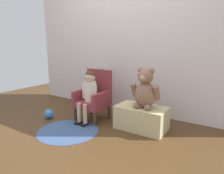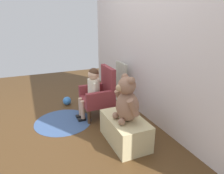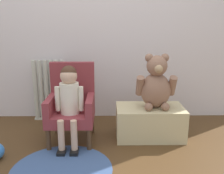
{
  "view_description": "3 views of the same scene",
  "coord_description": "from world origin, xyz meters",
  "px_view_note": "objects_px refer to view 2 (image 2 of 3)",
  "views": [
    {
      "loc": [
        1.58,
        -1.72,
        1.09
      ],
      "look_at": [
        0.15,
        0.48,
        0.53
      ],
      "focal_mm": 32.0,
      "sensor_mm": 36.0,
      "label": 1
    },
    {
      "loc": [
        2.35,
        -0.38,
        1.37
      ],
      "look_at": [
        0.17,
        0.56,
        0.55
      ],
      "focal_mm": 32.0,
      "sensor_mm": 36.0,
      "label": 2
    },
    {
      "loc": [
        0.16,
        -1.71,
        1.09
      ],
      "look_at": [
        0.19,
        0.51,
        0.52
      ],
      "focal_mm": 40.0,
      "sensor_mm": 36.0,
      "label": 3
    }
  ],
  "objects_px": {
    "radiator": "(121,83)",
    "child_armchair": "(100,94)",
    "floor_rug": "(63,122)",
    "low_bench": "(125,130)",
    "child_figure": "(92,86)",
    "large_teddy_bear": "(127,101)",
    "toy_ball": "(67,101)"
  },
  "relations": [
    {
      "from": "radiator",
      "to": "child_figure",
      "type": "height_order",
      "value": "child_figure"
    },
    {
      "from": "low_bench",
      "to": "toy_ball",
      "type": "height_order",
      "value": "low_bench"
    },
    {
      "from": "radiator",
      "to": "child_armchair",
      "type": "height_order",
      "value": "child_armchair"
    },
    {
      "from": "radiator",
      "to": "low_bench",
      "type": "height_order",
      "value": "radiator"
    },
    {
      "from": "child_armchair",
      "to": "large_teddy_bear",
      "type": "bearing_deg",
      "value": 1.38
    },
    {
      "from": "floor_rug",
      "to": "large_teddy_bear",
      "type": "bearing_deg",
      "value": 35.36
    },
    {
      "from": "radiator",
      "to": "child_figure",
      "type": "relative_size",
      "value": 0.95
    },
    {
      "from": "large_teddy_bear",
      "to": "toy_ball",
      "type": "bearing_deg",
      "value": -163.71
    },
    {
      "from": "large_teddy_bear",
      "to": "toy_ball",
      "type": "relative_size",
      "value": 3.73
    },
    {
      "from": "child_figure",
      "to": "floor_rug",
      "type": "relative_size",
      "value": 0.93
    },
    {
      "from": "floor_rug",
      "to": "toy_ball",
      "type": "relative_size",
      "value": 5.67
    },
    {
      "from": "radiator",
      "to": "floor_rug",
      "type": "xyz_separation_m",
      "value": [
        0.31,
        -1.04,
        -0.34
      ]
    },
    {
      "from": "floor_rug",
      "to": "low_bench",
      "type": "bearing_deg",
      "value": 37.21
    },
    {
      "from": "child_figure",
      "to": "large_teddy_bear",
      "type": "bearing_deg",
      "value": 9.71
    },
    {
      "from": "child_figure",
      "to": "large_teddy_bear",
      "type": "relative_size",
      "value": 1.42
    },
    {
      "from": "radiator",
      "to": "low_bench",
      "type": "relative_size",
      "value": 1.07
    },
    {
      "from": "radiator",
      "to": "child_armchair",
      "type": "relative_size",
      "value": 0.95
    },
    {
      "from": "child_armchair",
      "to": "toy_ball",
      "type": "height_order",
      "value": "child_armchair"
    },
    {
      "from": "low_bench",
      "to": "large_teddy_bear",
      "type": "height_order",
      "value": "large_teddy_bear"
    },
    {
      "from": "radiator",
      "to": "child_armchair",
      "type": "bearing_deg",
      "value": -56.89
    },
    {
      "from": "child_armchair",
      "to": "toy_ball",
      "type": "distance_m",
      "value": 0.74
    },
    {
      "from": "child_armchair",
      "to": "floor_rug",
      "type": "bearing_deg",
      "value": -91.1
    },
    {
      "from": "radiator",
      "to": "toy_ball",
      "type": "height_order",
      "value": "radiator"
    },
    {
      "from": "child_figure",
      "to": "low_bench",
      "type": "bearing_deg",
      "value": 10.75
    },
    {
      "from": "low_bench",
      "to": "floor_rug",
      "type": "xyz_separation_m",
      "value": [
        -0.76,
        -0.58,
        -0.15
      ]
    },
    {
      "from": "child_armchair",
      "to": "large_teddy_bear",
      "type": "xyz_separation_m",
      "value": [
        0.79,
        0.02,
        0.19
      ]
    },
    {
      "from": "child_figure",
      "to": "low_bench",
      "type": "relative_size",
      "value": 1.13
    },
    {
      "from": "radiator",
      "to": "toy_ball",
      "type": "xyz_separation_m",
      "value": [
        -0.26,
        -0.87,
        -0.27
      ]
    },
    {
      "from": "child_armchair",
      "to": "child_figure",
      "type": "relative_size",
      "value": 1.0
    },
    {
      "from": "large_teddy_bear",
      "to": "floor_rug",
      "type": "relative_size",
      "value": 0.66
    },
    {
      "from": "child_armchair",
      "to": "large_teddy_bear",
      "type": "distance_m",
      "value": 0.82
    },
    {
      "from": "radiator",
      "to": "floor_rug",
      "type": "relative_size",
      "value": 0.89
    }
  ]
}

